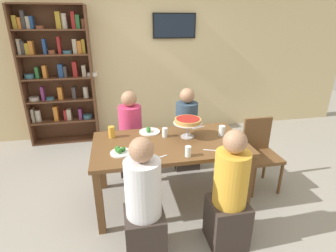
{
  "coord_description": "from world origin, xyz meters",
  "views": [
    {
      "loc": [
        -0.53,
        -2.52,
        1.96
      ],
      "look_at": [
        0.0,
        0.1,
        0.89
      ],
      "focal_mm": 28.01,
      "sensor_mm": 36.0,
      "label": 1
    }
  ],
  "objects_px": {
    "chair_head_east": "(259,150)",
    "cutlery_knife_near": "(159,157)",
    "dining_table": "(170,150)",
    "bookshelf": "(58,74)",
    "diner_far_right": "(186,134)",
    "salad_plate_far_diner": "(149,131)",
    "diner_near_left": "(144,209)",
    "beer_glass_amber_tall": "(112,132)",
    "water_glass_clear_far": "(188,151)",
    "salad_plate_near_diner": "(120,151)",
    "water_glass_clear_near": "(165,132)",
    "diner_near_right": "(229,198)",
    "deep_dish_pizza_stand": "(188,122)",
    "cutlery_fork_near": "(199,128)",
    "diner_far_left": "(131,139)",
    "television": "(174,26)",
    "water_glass_clear_spare": "(222,131)",
    "cutlery_fork_far": "(212,150)"
  },
  "relations": [
    {
      "from": "bookshelf",
      "to": "diner_far_left",
      "type": "bearing_deg",
      "value": -50.65
    },
    {
      "from": "salad_plate_near_diner",
      "to": "water_glass_clear_near",
      "type": "distance_m",
      "value": 0.6
    },
    {
      "from": "salad_plate_far_diner",
      "to": "cutlery_knife_near",
      "type": "bearing_deg",
      "value": -89.26
    },
    {
      "from": "diner_far_left",
      "to": "chair_head_east",
      "type": "relative_size",
      "value": 1.32
    },
    {
      "from": "dining_table",
      "to": "diner_far_left",
      "type": "height_order",
      "value": "diner_far_left"
    },
    {
      "from": "dining_table",
      "to": "chair_head_east",
      "type": "height_order",
      "value": "chair_head_east"
    },
    {
      "from": "water_glass_clear_far",
      "to": "water_glass_clear_spare",
      "type": "bearing_deg",
      "value": 38.43
    },
    {
      "from": "bookshelf",
      "to": "diner_near_right",
      "type": "distance_m",
      "value": 3.37
    },
    {
      "from": "diner_near_left",
      "to": "water_glass_clear_far",
      "type": "bearing_deg",
      "value": -51.58
    },
    {
      "from": "bookshelf",
      "to": "water_glass_clear_spare",
      "type": "xyz_separation_m",
      "value": [
        2.06,
        -1.95,
        -0.37
      ]
    },
    {
      "from": "salad_plate_near_diner",
      "to": "cutlery_fork_far",
      "type": "xyz_separation_m",
      "value": [
        0.91,
        -0.12,
        -0.02
      ]
    },
    {
      "from": "diner_far_left",
      "to": "television",
      "type": "bearing_deg",
      "value": 147.05
    },
    {
      "from": "diner_near_left",
      "to": "beer_glass_amber_tall",
      "type": "xyz_separation_m",
      "value": [
        -0.24,
        0.99,
        0.31
      ]
    },
    {
      "from": "diner_near_right",
      "to": "cutlery_fork_far",
      "type": "height_order",
      "value": "diner_near_right"
    },
    {
      "from": "deep_dish_pizza_stand",
      "to": "salad_plate_near_diner",
      "type": "bearing_deg",
      "value": -161.6
    },
    {
      "from": "television",
      "to": "water_glass_clear_far",
      "type": "height_order",
      "value": "television"
    },
    {
      "from": "water_glass_clear_spare",
      "to": "television",
      "type": "bearing_deg",
      "value": 92.79
    },
    {
      "from": "television",
      "to": "chair_head_east",
      "type": "bearing_deg",
      "value": -72.76
    },
    {
      "from": "diner_far_right",
      "to": "salad_plate_far_diner",
      "type": "relative_size",
      "value": 4.67
    },
    {
      "from": "chair_head_east",
      "to": "cutlery_knife_near",
      "type": "height_order",
      "value": "chair_head_east"
    },
    {
      "from": "cutlery_fork_far",
      "to": "water_glass_clear_far",
      "type": "bearing_deg",
      "value": -144.56
    },
    {
      "from": "deep_dish_pizza_stand",
      "to": "cutlery_fork_near",
      "type": "height_order",
      "value": "deep_dish_pizza_stand"
    },
    {
      "from": "bookshelf",
      "to": "dining_table",
      "type": "bearing_deg",
      "value": -54.43
    },
    {
      "from": "bookshelf",
      "to": "diner_far_right",
      "type": "relative_size",
      "value": 1.92
    },
    {
      "from": "bookshelf",
      "to": "diner_near_left",
      "type": "height_order",
      "value": "bookshelf"
    },
    {
      "from": "bookshelf",
      "to": "water_glass_clear_far",
      "type": "relative_size",
      "value": 20.92
    },
    {
      "from": "television",
      "to": "cutlery_fork_far",
      "type": "relative_size",
      "value": 4.1
    },
    {
      "from": "television",
      "to": "diner_near_left",
      "type": "height_order",
      "value": "television"
    },
    {
      "from": "deep_dish_pizza_stand",
      "to": "water_glass_clear_near",
      "type": "relative_size",
      "value": 3.14
    },
    {
      "from": "chair_head_east",
      "to": "water_glass_clear_far",
      "type": "xyz_separation_m",
      "value": [
        -1.04,
        -0.43,
        0.31
      ]
    },
    {
      "from": "salad_plate_far_diner",
      "to": "water_glass_clear_near",
      "type": "distance_m",
      "value": 0.22
    },
    {
      "from": "deep_dish_pizza_stand",
      "to": "cutlery_fork_far",
      "type": "relative_size",
      "value": 1.81
    },
    {
      "from": "chair_head_east",
      "to": "cutlery_fork_far",
      "type": "height_order",
      "value": "chair_head_east"
    },
    {
      "from": "deep_dish_pizza_stand",
      "to": "beer_glass_amber_tall",
      "type": "distance_m",
      "value": 0.86
    },
    {
      "from": "dining_table",
      "to": "bookshelf",
      "type": "bearing_deg",
      "value": 125.57
    },
    {
      "from": "diner_near_left",
      "to": "cutlery_fork_far",
      "type": "bearing_deg",
      "value": -59.11
    },
    {
      "from": "chair_head_east",
      "to": "deep_dish_pizza_stand",
      "type": "bearing_deg",
      "value": -0.97
    },
    {
      "from": "bookshelf",
      "to": "diner_near_right",
      "type": "xyz_separation_m",
      "value": [
        1.82,
        -2.75,
        -0.68
      ]
    },
    {
      "from": "diner_near_right",
      "to": "salad_plate_far_diner",
      "type": "bearing_deg",
      "value": 28.31
    },
    {
      "from": "dining_table",
      "to": "salad_plate_far_diner",
      "type": "relative_size",
      "value": 6.71
    },
    {
      "from": "salad_plate_far_diner",
      "to": "beer_glass_amber_tall",
      "type": "xyz_separation_m",
      "value": [
        -0.43,
        -0.06,
        0.05
      ]
    },
    {
      "from": "chair_head_east",
      "to": "cutlery_knife_near",
      "type": "distance_m",
      "value": 1.41
    },
    {
      "from": "diner_near_right",
      "to": "deep_dish_pizza_stand",
      "type": "xyz_separation_m",
      "value": [
        -0.16,
        0.84,
        0.43
      ]
    },
    {
      "from": "chair_head_east",
      "to": "cutlery_fork_near",
      "type": "distance_m",
      "value": 0.8
    },
    {
      "from": "television",
      "to": "water_glass_clear_spare",
      "type": "distance_m",
      "value": 2.33
    },
    {
      "from": "diner_near_left",
      "to": "beer_glass_amber_tall",
      "type": "bearing_deg",
      "value": 13.68
    },
    {
      "from": "deep_dish_pizza_stand",
      "to": "salad_plate_far_diner",
      "type": "distance_m",
      "value": 0.49
    },
    {
      "from": "diner_near_right",
      "to": "diner_far_right",
      "type": "distance_m",
      "value": 1.46
    },
    {
      "from": "bookshelf",
      "to": "cutlery_fork_near",
      "type": "xyz_separation_m",
      "value": [
        1.87,
        -1.67,
        -0.43
      ]
    },
    {
      "from": "bookshelf",
      "to": "cutlery_knife_near",
      "type": "height_order",
      "value": "bookshelf"
    }
  ]
}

